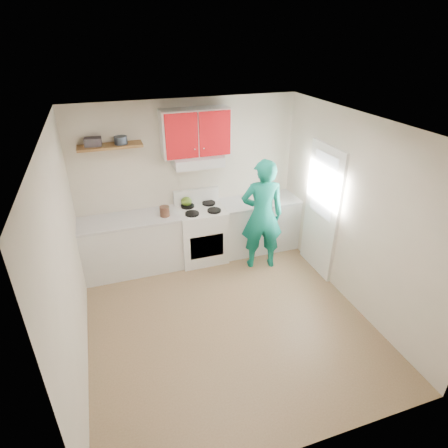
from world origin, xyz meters
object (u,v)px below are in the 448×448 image
object	(u,v)px
crock	(165,212)
stove	(202,234)
tin	(121,140)
kettle	(186,202)
person	(262,215)

from	to	relation	value
crock	stove	bearing A→B (deg)	6.21
stove	tin	size ratio (longest dim) A/B	5.01
tin	kettle	world-z (taller)	tin
stove	person	distance (m)	1.09
tin	person	xyz separation A→B (m)	(1.95, -0.68, -1.18)
stove	crock	distance (m)	0.80
tin	kettle	bearing A→B (deg)	1.81
person	crock	bearing A→B (deg)	-3.95
stove	tin	bearing A→B (deg)	171.29
tin	crock	distance (m)	1.23
person	stove	bearing A→B (deg)	-17.79
kettle	crock	distance (m)	0.48
stove	tin	distance (m)	1.97
crock	tin	bearing A→B (deg)	155.20
kettle	person	size ratio (longest dim) A/B	0.10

